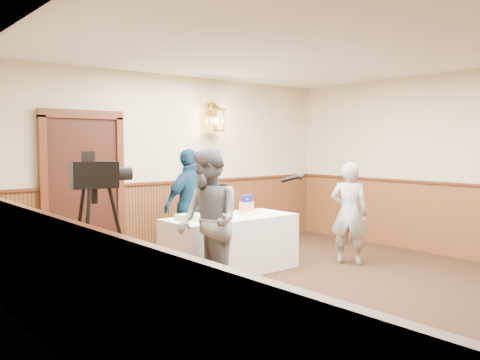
{
  "coord_description": "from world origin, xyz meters",
  "views": [
    {
      "loc": [
        -4.38,
        -3.4,
        1.71
      ],
      "look_at": [
        -0.19,
        1.7,
        1.25
      ],
      "focal_mm": 38.0,
      "sensor_mm": 36.0,
      "label": 1
    }
  ],
  "objects_px": {
    "tiered_cake": "(247,207)",
    "interviewer": "(208,222)",
    "display_table": "(231,244)",
    "assistant_p": "(190,206)",
    "tv_camera_rig": "(96,261)",
    "baker": "(349,213)",
    "sheet_cake_yellow": "(207,217)",
    "sheet_cake_green": "(191,217)"
  },
  "relations": [
    {
      "from": "tiered_cake",
      "to": "interviewer",
      "type": "bearing_deg",
      "value": -148.12
    },
    {
      "from": "display_table",
      "to": "assistant_p",
      "type": "height_order",
      "value": "assistant_p"
    },
    {
      "from": "tiered_cake",
      "to": "tv_camera_rig",
      "type": "bearing_deg",
      "value": -156.49
    },
    {
      "from": "interviewer",
      "to": "assistant_p",
      "type": "bearing_deg",
      "value": 166.13
    },
    {
      "from": "interviewer",
      "to": "baker",
      "type": "relative_size",
      "value": 1.15
    },
    {
      "from": "sheet_cake_yellow",
      "to": "tv_camera_rig",
      "type": "xyz_separation_m",
      "value": [
        -1.98,
        -1.1,
        -0.08
      ]
    },
    {
      "from": "sheet_cake_yellow",
      "to": "interviewer",
      "type": "xyz_separation_m",
      "value": [
        -0.47,
        -0.67,
        0.06
      ]
    },
    {
      "from": "interviewer",
      "to": "baker",
      "type": "xyz_separation_m",
      "value": [
        2.47,
        -0.01,
        -0.11
      ]
    },
    {
      "from": "tiered_cake",
      "to": "sheet_cake_green",
      "type": "bearing_deg",
      "value": 176.89
    },
    {
      "from": "interviewer",
      "to": "baker",
      "type": "bearing_deg",
      "value": 103.11
    },
    {
      "from": "assistant_p",
      "to": "display_table",
      "type": "bearing_deg",
      "value": 87.72
    },
    {
      "from": "interviewer",
      "to": "sheet_cake_green",
      "type": "bearing_deg",
      "value": 173.03
    },
    {
      "from": "sheet_cake_yellow",
      "to": "baker",
      "type": "bearing_deg",
      "value": -18.71
    },
    {
      "from": "baker",
      "to": "tv_camera_rig",
      "type": "height_order",
      "value": "tv_camera_rig"
    },
    {
      "from": "tv_camera_rig",
      "to": "tiered_cake",
      "type": "bearing_deg",
      "value": 34.55
    },
    {
      "from": "sheet_cake_green",
      "to": "baker",
      "type": "bearing_deg",
      "value": -20.13
    },
    {
      "from": "sheet_cake_yellow",
      "to": "tv_camera_rig",
      "type": "height_order",
      "value": "tv_camera_rig"
    },
    {
      "from": "display_table",
      "to": "sheet_cake_green",
      "type": "distance_m",
      "value": 0.73
    },
    {
      "from": "interviewer",
      "to": "sheet_cake_yellow",
      "type": "bearing_deg",
      "value": 158.51
    },
    {
      "from": "display_table",
      "to": "assistant_p",
      "type": "relative_size",
      "value": 1.09
    },
    {
      "from": "sheet_cake_yellow",
      "to": "sheet_cake_green",
      "type": "bearing_deg",
      "value": 145.46
    },
    {
      "from": "display_table",
      "to": "tiered_cake",
      "type": "height_order",
      "value": "tiered_cake"
    },
    {
      "from": "tiered_cake",
      "to": "assistant_p",
      "type": "bearing_deg",
      "value": 117.18
    },
    {
      "from": "sheet_cake_green",
      "to": "assistant_p",
      "type": "xyz_separation_m",
      "value": [
        0.49,
        0.74,
        0.04
      ]
    },
    {
      "from": "interviewer",
      "to": "baker",
      "type": "distance_m",
      "value": 2.48
    },
    {
      "from": "baker",
      "to": "interviewer",
      "type": "bearing_deg",
      "value": 61.44
    },
    {
      "from": "display_table",
      "to": "sheet_cake_yellow",
      "type": "bearing_deg",
      "value": -172.54
    },
    {
      "from": "tiered_cake",
      "to": "sheet_cake_green",
      "type": "xyz_separation_m",
      "value": [
        -0.9,
        0.05,
        -0.07
      ]
    },
    {
      "from": "interviewer",
      "to": "tv_camera_rig",
      "type": "xyz_separation_m",
      "value": [
        -1.51,
        -0.44,
        -0.14
      ]
    },
    {
      "from": "interviewer",
      "to": "tv_camera_rig",
      "type": "distance_m",
      "value": 1.58
    },
    {
      "from": "interviewer",
      "to": "assistant_p",
      "type": "distance_m",
      "value": 1.72
    },
    {
      "from": "sheet_cake_yellow",
      "to": "display_table",
      "type": "bearing_deg",
      "value": 7.46
    },
    {
      "from": "baker",
      "to": "assistant_p",
      "type": "bearing_deg",
      "value": 19.39
    },
    {
      "from": "display_table",
      "to": "assistant_p",
      "type": "bearing_deg",
      "value": 97.67
    },
    {
      "from": "sheet_cake_green",
      "to": "assistant_p",
      "type": "height_order",
      "value": "assistant_p"
    },
    {
      "from": "tiered_cake",
      "to": "interviewer",
      "type": "distance_m",
      "value": 1.4
    },
    {
      "from": "assistant_p",
      "to": "tv_camera_rig",
      "type": "bearing_deg",
      "value": 30.53
    },
    {
      "from": "sheet_cake_green",
      "to": "assistant_p",
      "type": "relative_size",
      "value": 0.2
    },
    {
      "from": "assistant_p",
      "to": "interviewer",
      "type": "bearing_deg",
      "value": 52.81
    },
    {
      "from": "tiered_cake",
      "to": "display_table",
      "type": "bearing_deg",
      "value": -177.16
    },
    {
      "from": "interviewer",
      "to": "assistant_p",
      "type": "relative_size",
      "value": 1.02
    },
    {
      "from": "assistant_p",
      "to": "tiered_cake",
      "type": "bearing_deg",
      "value": 107.23
    }
  ]
}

